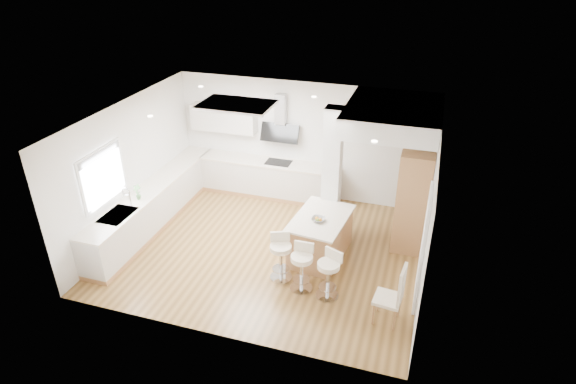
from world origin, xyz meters
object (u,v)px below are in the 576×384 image
at_px(bar_stool_a, 281,254).
at_px(bar_stool_c, 329,272).
at_px(peninsula, 320,236).
at_px(dining_chair, 395,294).
at_px(bar_stool_b, 302,265).

distance_m(bar_stool_a, bar_stool_c, 0.99).
bearing_deg(bar_stool_a, peninsula, 37.97).
bearing_deg(peninsula, dining_chair, -36.59).
xyz_separation_m(bar_stool_a, dining_chair, (2.10, -0.58, 0.08)).
distance_m(bar_stool_b, bar_stool_c, 0.50).
relative_size(bar_stool_b, dining_chair, 0.82).
distance_m(bar_stool_c, dining_chair, 1.20).
relative_size(peninsula, bar_stool_c, 1.70).
bearing_deg(dining_chair, peninsula, 143.30).
bearing_deg(bar_stool_c, bar_stool_b, -164.06).
xyz_separation_m(peninsula, bar_stool_c, (0.43, -1.14, 0.06)).
relative_size(peninsula, bar_stool_b, 1.70).
distance_m(peninsula, dining_chair, 2.17).
xyz_separation_m(peninsula, bar_stool_a, (-0.52, -0.89, 0.07)).
relative_size(bar_stool_a, bar_stool_c, 1.01).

